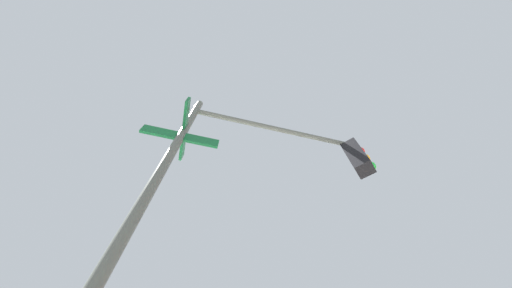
% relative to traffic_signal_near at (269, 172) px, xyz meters
% --- Properties ---
extents(traffic_signal_near, '(2.58, 2.80, 6.40)m').
position_rel_traffic_signal_near_xyz_m(traffic_signal_near, '(0.00, 0.00, 0.00)').
color(traffic_signal_near, '#474C47').
rests_on(traffic_signal_near, ground_plane).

